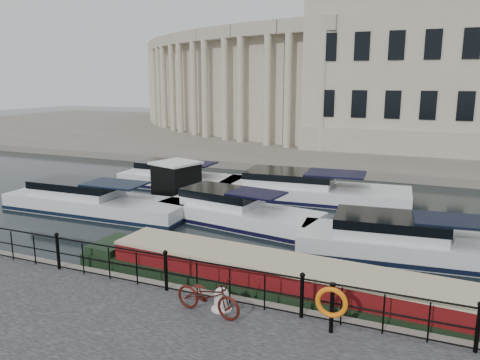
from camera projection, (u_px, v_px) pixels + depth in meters
name	position (u px, v px, depth m)	size (l,w,h in m)	color
ground_plane	(203.00, 278.00, 15.61)	(160.00, 160.00, 0.00)	black
far_bank	(369.00, 138.00, 50.66)	(120.00, 42.00, 0.55)	#6B665B
railing	(166.00, 269.00, 13.33)	(24.14, 0.14, 1.22)	black
civic_building	(356.00, 74.00, 45.74)	(53.55, 31.84, 16.85)	#ADA38C
bicycle	(208.00, 296.00, 12.01)	(0.67, 1.91, 1.00)	#40100B
mooring_bollard	(221.00, 299.00, 12.28)	(0.54, 0.54, 0.61)	silver
life_ring_post	(332.00, 303.00, 11.00)	(0.78, 0.20, 1.27)	black
narrowboat	(290.00, 288.00, 14.01)	(14.90, 2.78, 1.54)	black
harbour_hut	(176.00, 183.00, 25.61)	(3.57, 3.25, 2.18)	#6B665B
cabin_cruisers	(241.00, 204.00, 23.47)	(24.50, 10.65, 1.99)	silver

